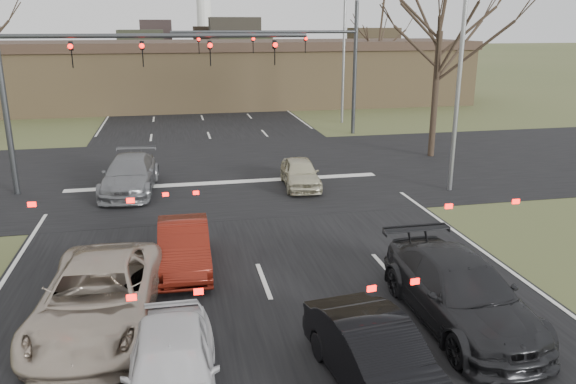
% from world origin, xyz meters
% --- Properties ---
extents(ground, '(360.00, 360.00, 0.00)m').
position_xyz_m(ground, '(0.00, 0.00, 0.00)').
color(ground, '#49522C').
rests_on(ground, ground).
extents(road_main, '(14.00, 300.00, 0.02)m').
position_xyz_m(road_main, '(0.00, 60.00, 0.01)').
color(road_main, black).
rests_on(road_main, ground).
extents(road_cross, '(200.00, 14.00, 0.02)m').
position_xyz_m(road_cross, '(0.00, 15.00, 0.01)').
color(road_cross, black).
rests_on(road_cross, ground).
extents(building, '(42.40, 10.40, 5.30)m').
position_xyz_m(building, '(2.00, 38.00, 2.67)').
color(building, olive).
rests_on(building, ground).
extents(mast_arm_near, '(12.12, 0.24, 8.00)m').
position_xyz_m(mast_arm_near, '(-5.23, 13.00, 5.07)').
color(mast_arm_near, '#383A3D').
rests_on(mast_arm_near, ground).
extents(mast_arm_far, '(11.12, 0.24, 8.00)m').
position_xyz_m(mast_arm_far, '(6.18, 23.00, 5.02)').
color(mast_arm_far, '#383A3D').
rests_on(mast_arm_far, ground).
extents(streetlight_right_near, '(2.34, 0.25, 10.00)m').
position_xyz_m(streetlight_right_near, '(8.82, 10.00, 5.59)').
color(streetlight_right_near, gray).
rests_on(streetlight_right_near, ground).
extents(streetlight_right_far, '(2.34, 0.25, 10.00)m').
position_xyz_m(streetlight_right_far, '(9.32, 27.00, 5.59)').
color(streetlight_right_far, gray).
rests_on(streetlight_right_far, ground).
extents(tree_right_far, '(5.40, 5.40, 9.00)m').
position_xyz_m(tree_right_far, '(15.00, 35.00, 6.96)').
color(tree_right_far, black).
rests_on(tree_right_far, ground).
extents(car_silver_suv, '(2.90, 5.64, 1.52)m').
position_xyz_m(car_silver_suv, '(-4.01, 1.38, 0.76)').
color(car_silver_suv, '#B5A592').
rests_on(car_silver_suv, ground).
extents(car_white_sedan, '(1.71, 4.17, 1.42)m').
position_xyz_m(car_white_sedan, '(-2.42, -1.60, 0.71)').
color(car_white_sedan, silver).
rests_on(car_white_sedan, ground).
extents(car_black_hatch, '(1.95, 4.26, 1.35)m').
position_xyz_m(car_black_hatch, '(1.31, -2.01, 0.68)').
color(car_black_hatch, black).
rests_on(car_black_hatch, ground).
extents(car_charcoal_sedan, '(2.19, 5.28, 1.53)m').
position_xyz_m(car_charcoal_sedan, '(4.07, -0.00, 0.76)').
color(car_charcoal_sedan, black).
rests_on(car_charcoal_sedan, ground).
extents(car_grey_ahead, '(2.43, 5.13, 1.44)m').
position_xyz_m(car_grey_ahead, '(-4.00, 12.50, 0.72)').
color(car_grey_ahead, slate).
rests_on(car_grey_ahead, ground).
extents(car_red_ahead, '(1.43, 4.02, 1.32)m').
position_xyz_m(car_red_ahead, '(-2.04, 4.37, 0.66)').
color(car_red_ahead, '#5B150D').
rests_on(car_red_ahead, ground).
extents(car_silver_ahead, '(1.70, 3.68, 1.22)m').
position_xyz_m(car_silver_ahead, '(3.00, 11.74, 0.61)').
color(car_silver_ahead, beige).
rests_on(car_silver_ahead, ground).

